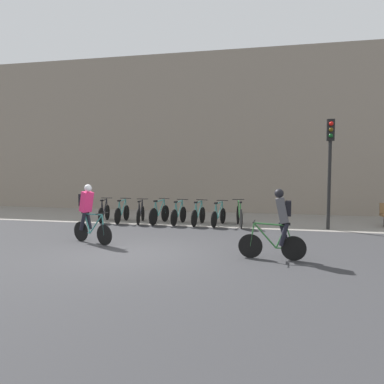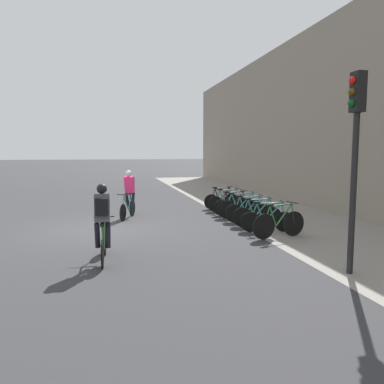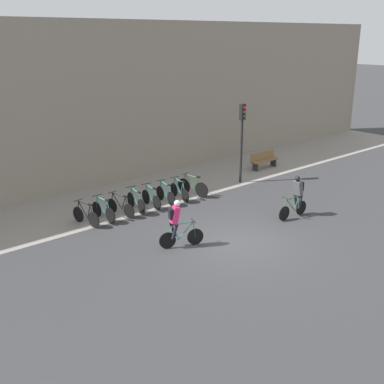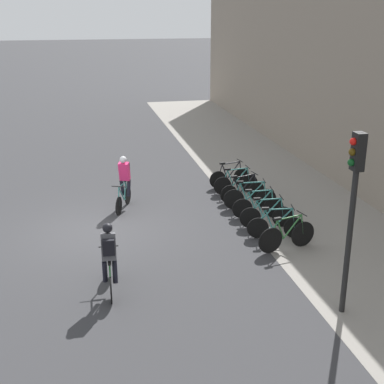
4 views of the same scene
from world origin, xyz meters
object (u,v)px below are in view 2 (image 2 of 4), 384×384
at_px(parked_bike_7, 279,223).
at_px(traffic_light_pole, 355,137).
at_px(parked_bike_3, 240,207).
at_px(parked_bike_4, 248,211).
at_px(cyclist_pink, 129,192).
at_px(parked_bike_6, 267,219).
at_px(parked_bike_5, 257,215).
at_px(parked_bike_1, 227,202).
at_px(parked_bike_2, 233,205).
at_px(cyclist_grey, 103,221).
at_px(parked_bike_0, 221,199).

relative_size(parked_bike_7, traffic_light_pole, 0.44).
relative_size(parked_bike_3, parked_bike_4, 1.06).
xyz_separation_m(cyclist_pink, parked_bike_6, (3.35, 3.93, -0.56)).
xyz_separation_m(parked_bike_4, parked_bike_5, (0.79, 0.00, 0.00)).
bearing_deg(parked_bike_1, parked_bike_4, 0.00).
xyz_separation_m(parked_bike_2, traffic_light_pole, (7.11, -0.01, 2.32)).
bearing_deg(parked_bike_2, cyclist_grey, -41.90).
xyz_separation_m(parked_bike_0, parked_bike_1, (0.79, -0.00, 0.00)).
bearing_deg(parked_bike_1, parked_bike_5, 0.00).
height_order(parked_bike_5, parked_bike_7, parked_bike_7).
relative_size(parked_bike_1, parked_bike_7, 0.95).
distance_m(parked_bike_2, traffic_light_pole, 7.48).
bearing_deg(traffic_light_pole, cyclist_grey, -110.27).
relative_size(parked_bike_4, traffic_light_pole, 0.41).
distance_m(parked_bike_0, parked_bike_2, 1.58).
xyz_separation_m(parked_bike_1, parked_bike_2, (0.79, -0.00, -0.01)).
height_order(cyclist_grey, parked_bike_1, cyclist_grey).
bearing_deg(parked_bike_3, parked_bike_1, 180.00).
distance_m(cyclist_pink, cyclist_grey, 5.61).
height_order(parked_bike_2, parked_bike_3, parked_bike_3).
bearing_deg(parked_bike_5, parked_bike_0, 180.00).
bearing_deg(cyclist_grey, parked_bike_2, 138.10).
height_order(parked_bike_0, parked_bike_6, parked_bike_0).
relative_size(parked_bike_1, parked_bike_2, 1.00).
relative_size(cyclist_grey, parked_bike_4, 1.09).
relative_size(cyclist_pink, parked_bike_4, 1.09).
bearing_deg(cyclist_pink, parked_bike_7, 43.52).
xyz_separation_m(parked_bike_0, parked_bike_7, (5.51, 0.00, 0.03)).
bearing_deg(cyclist_pink, cyclist_grey, -8.88).
distance_m(cyclist_pink, traffic_light_pole, 8.48).
distance_m(parked_bike_2, parked_bike_4, 1.57).
height_order(parked_bike_1, parked_bike_7, parked_bike_7).
xyz_separation_m(parked_bike_3, traffic_light_pole, (6.33, -0.01, 2.30)).
bearing_deg(traffic_light_pole, cyclist_pink, -151.80).
bearing_deg(parked_bike_7, parked_bike_1, -179.99).
height_order(parked_bike_2, parked_bike_5, parked_bike_5).
xyz_separation_m(cyclist_grey, traffic_light_pole, (1.77, 4.79, 1.76)).
height_order(parked_bike_4, parked_bike_5, parked_bike_5).
bearing_deg(parked_bike_0, parked_bike_4, -0.01).
relative_size(cyclist_pink, parked_bike_1, 1.07).
bearing_deg(parked_bike_6, cyclist_pink, -130.45).
height_order(cyclist_grey, traffic_light_pole, traffic_light_pole).
xyz_separation_m(cyclist_grey, parked_bike_6, (-2.20, 4.79, -0.56)).
distance_m(parked_bike_4, parked_bike_6, 1.57).
height_order(cyclist_grey, parked_bike_7, cyclist_grey).
relative_size(parked_bike_0, traffic_light_pole, 0.40).
height_order(parked_bike_2, parked_bike_7, parked_bike_7).
bearing_deg(parked_bike_6, parked_bike_4, 179.96).
relative_size(parked_bike_5, parked_bike_7, 0.94).
bearing_deg(cyclist_pink, parked_bike_4, 65.69).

